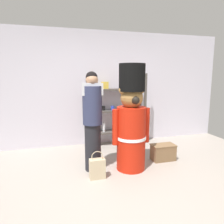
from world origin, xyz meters
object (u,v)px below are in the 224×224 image
object	(u,v)px
shopping_bag	(97,168)
display_crate	(163,152)
teddy_bear_guard	(131,121)
person_shopper	(92,120)
merchandise_shelf	(117,109)

from	to	relation	value
shopping_bag	display_crate	world-z (taller)	shopping_bag
teddy_bear_guard	person_shopper	size ratio (longest dim) A/B	1.07
merchandise_shelf	display_crate	size ratio (longest dim) A/B	3.67
person_shopper	teddy_bear_guard	bearing A→B (deg)	-12.83
merchandise_shelf	display_crate	bearing A→B (deg)	-65.29
person_shopper	shopping_bag	xyz separation A→B (m)	(0.00, -0.34, -0.70)
teddy_bear_guard	person_shopper	xyz separation A→B (m)	(-0.63, 0.14, 0.02)
merchandise_shelf	person_shopper	distance (m)	1.49
person_shopper	display_crate	xyz separation A→B (m)	(1.36, 0.04, -0.71)
shopping_bag	person_shopper	bearing A→B (deg)	90.31
merchandise_shelf	shopping_bag	bearing A→B (deg)	-116.94
shopping_bag	merchandise_shelf	bearing A→B (deg)	63.06
merchandise_shelf	person_shopper	size ratio (longest dim) A/B	0.99
display_crate	teddy_bear_guard	bearing A→B (deg)	-165.73
merchandise_shelf	teddy_bear_guard	size ratio (longest dim) A/B	0.92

